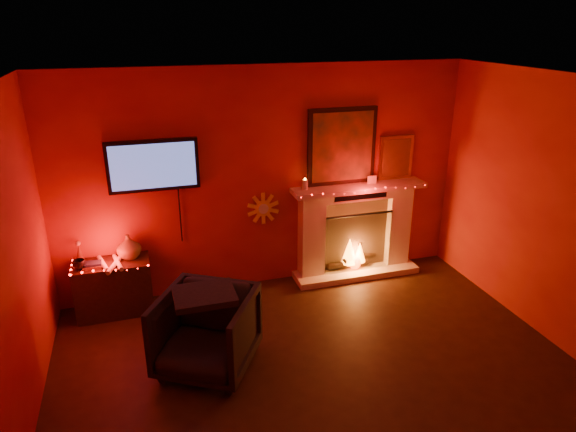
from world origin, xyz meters
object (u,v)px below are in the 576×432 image
Objects in this scene: fireplace at (355,222)px; sunburst_clock at (263,208)px; armchair at (206,332)px; console_table at (114,283)px; tv at (153,166)px.

fireplace reaches higher than sunburst_clock.
armchair is at bearing -146.22° from fireplace.
sunburst_clock is at bearing 6.84° from console_table.
tv is 3.10× the size of sunburst_clock.
tv reaches higher than armchair.
fireplace reaches higher than tv.
tv is at bearing 131.83° from armchair.
armchair is at bearing -122.06° from sunburst_clock.
sunburst_clock is (-1.19, 0.09, 0.28)m from fireplace.
console_table is at bearing -173.16° from sunburst_clock.
fireplace is 1.23m from sunburst_clock.
armchair is (-0.96, -1.53, -0.60)m from sunburst_clock.
tv is (-2.44, 0.06, 0.92)m from fireplace.
fireplace reaches higher than console_table.
armchair is at bearing -57.11° from console_table.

